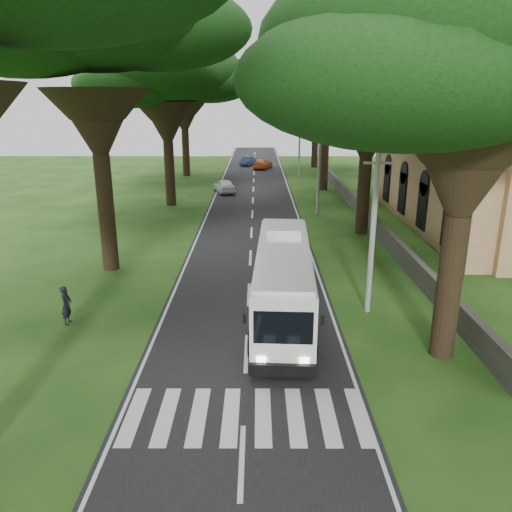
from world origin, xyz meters
The scene contains 20 objects.
ground centered at (0.00, 0.00, 0.00)m, with size 140.00×140.00×0.00m, color #184112.
road centered at (0.00, 25.00, 0.01)m, with size 8.00×120.00×0.04m, color black.
crosswalk centered at (0.00, -2.00, 0.00)m, with size 8.00×3.00×0.01m, color silver.
property_wall centered at (9.00, 24.00, 0.60)m, with size 0.35×50.00×1.20m, color #383533.
church centered at (17.86, 21.55, 4.91)m, with size 14.00×24.00×11.60m.
pole_near centered at (5.50, 6.00, 4.18)m, with size 1.60×0.24×8.00m.
pole_mid centered at (5.50, 26.00, 4.18)m, with size 1.60×0.24×8.00m.
pole_far centered at (5.50, 46.00, 4.18)m, with size 1.60×0.24×8.00m.
tree_l_mida centered at (-8.00, 12.00, 13.25)m, with size 13.61×13.61×16.34m.
tree_l_midb centered at (-7.50, 30.00, 11.49)m, with size 13.21×13.21×14.47m.
tree_l_far centered at (-8.50, 48.00, 11.32)m, with size 13.74×13.74×14.38m.
tree_r_near centered at (7.50, 2.00, 10.99)m, with size 14.20×14.20×14.11m.
tree_r_mida centered at (8.00, 20.00, 10.78)m, with size 14.78×14.78×14.01m.
tree_r_midb centered at (7.50, 38.00, 12.57)m, with size 13.21×13.21×15.57m.
tree_r_far centered at (8.50, 56.00, 11.58)m, with size 14.54×14.54×14.78m.
coach_bus centered at (1.57, 5.54, 1.75)m, with size 3.02×11.16×3.26m.
distant_car_a centered at (-3.00, 36.01, 0.73)m, with size 1.65×4.09×1.39m, color silver.
distant_car_b centered at (-0.97, 57.81, 0.67)m, with size 1.35×3.88×1.28m, color navy.
distant_car_c centered at (1.17, 54.36, 0.71)m, with size 1.92×4.72×1.37m, color #A13E17.
pedestrian centered at (-7.84, 4.67, 0.87)m, with size 0.63×0.41×1.73m, color black.
Camera 1 is at (0.41, -15.19, 9.43)m, focal length 35.00 mm.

